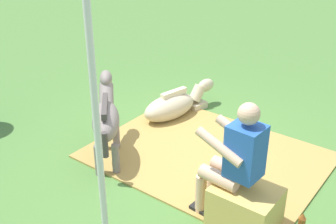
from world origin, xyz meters
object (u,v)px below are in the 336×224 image
Objects in this scene: person_seated at (234,158)px; pony_standing at (106,117)px; tent_pole_left at (97,125)px; hay_bale at (245,208)px; pony_lying at (175,105)px.

person_seated reaches higher than pony_standing.
pony_standing is at bearing -46.65° from tent_pole_left.
tent_pole_left is (-1.03, 1.10, 0.70)m from pony_standing.
pony_standing is (1.95, -0.13, 0.33)m from hay_bale.
person_seated is 1.23× the size of pony_standing.
person_seated is 1.34m from tent_pole_left.
hay_bale is 1.98m from pony_standing.
person_seated is at bearing 139.71° from pony_lying.
tent_pole_left reaches higher than person_seated.
person_seated is at bearing -2.55° from hay_bale.
pony_lying is (1.79, -1.52, -0.54)m from person_seated.
hay_bale is at bearing -133.34° from tent_pole_left.
tent_pole_left reaches higher than pony_standing.
pony_standing reaches higher than pony_lying.
tent_pole_left reaches higher than pony_lying.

